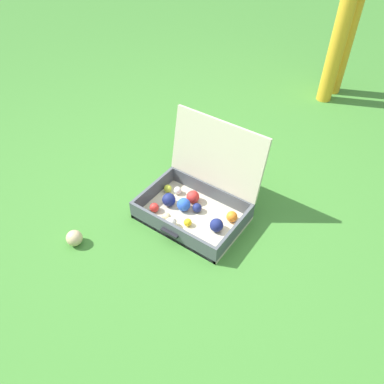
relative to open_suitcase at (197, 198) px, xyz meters
name	(u,v)px	position (x,y,z in m)	size (l,w,h in m)	color
ground_plane	(192,215)	(-0.01, -0.04, -0.11)	(16.00, 16.00, 0.00)	#3D7A2D
open_suitcase	(197,198)	(0.00, 0.00, 0.00)	(0.60, 0.53, 0.53)	beige
stray_ball_on_grass	(74,238)	(-0.41, -0.60, -0.07)	(0.09, 0.09, 0.09)	#D1B784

